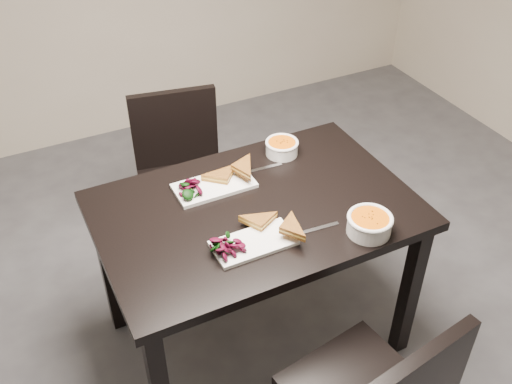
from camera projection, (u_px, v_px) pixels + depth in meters
table at (256, 226)px, 2.28m from camera, size 1.20×0.80×0.75m
chair_far at (181, 168)px, 2.88m from camera, size 0.49×0.49×0.85m
plate_near at (254, 243)px, 2.05m from camera, size 0.29×0.15×0.01m
sandwich_near at (268, 228)px, 2.07m from camera, size 0.18×0.17×0.05m
salad_near at (228, 246)px, 2.00m from camera, size 0.09×0.08×0.04m
soup_bowl_near at (369, 223)px, 2.08m from camera, size 0.17×0.17×0.07m
cutlery_near at (316, 229)px, 2.12m from camera, size 0.18×0.03×0.00m
plate_far at (214, 186)px, 2.31m from camera, size 0.32×0.16×0.02m
sandwich_far at (230, 177)px, 2.31m from camera, size 0.19×0.20×0.05m
salad_far at (190, 187)px, 2.26m from camera, size 0.10×0.09×0.04m
soup_bowl_far at (282, 147)px, 2.49m from camera, size 0.14×0.14×0.06m
cutlery_far at (262, 169)px, 2.42m from camera, size 0.18×0.03×0.00m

